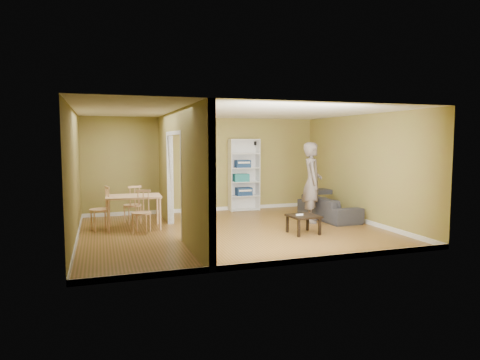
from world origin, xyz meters
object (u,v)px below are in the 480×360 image
at_px(chair_far, 132,204).
at_px(dining_table, 134,199).
at_px(chair_near, 141,212).
at_px(person, 312,176).
at_px(bookshelf, 243,175).
at_px(chair_left, 100,208).
at_px(sofa, 329,204).
at_px(coffee_table, 303,218).

bearing_deg(chair_far, dining_table, 71.37).
xyz_separation_m(dining_table, chair_near, (0.12, -0.53, -0.21)).
distance_m(person, chair_near, 4.11).
height_order(bookshelf, chair_left, bookshelf).
bearing_deg(sofa, coffee_table, 132.61).
bearing_deg(bookshelf, person, -65.84).
height_order(person, chair_far, person).
relative_size(person, chair_left, 2.34).
relative_size(person, bookshelf, 1.12).
bearing_deg(coffee_table, chair_near, 160.63).
bearing_deg(chair_far, coffee_table, 127.99).
xyz_separation_m(coffee_table, chair_far, (-3.37, 2.33, 0.12)).
bearing_deg(chair_near, person, 21.63).
height_order(sofa, person, person).
xyz_separation_m(sofa, person, (-0.61, -0.25, 0.76)).
relative_size(sofa, person, 0.86).
distance_m(bookshelf, chair_left, 4.25).
height_order(sofa, coffee_table, sofa).
bearing_deg(bookshelf, chair_near, -144.25).
relative_size(sofa, coffee_table, 3.27).
relative_size(sofa, chair_near, 2.13).
xyz_separation_m(person, chair_far, (-4.15, 1.22, -0.68)).
relative_size(bookshelf, chair_far, 2.20).
bearing_deg(bookshelf, sofa, -51.03).
bearing_deg(chair_far, bookshelf, -179.52).
height_order(sofa, dining_table, dining_table).
height_order(sofa, chair_near, chair_near).
height_order(chair_left, chair_far, chair_left).
relative_size(dining_table, chair_far, 1.30).
height_order(chair_near, chair_far, same).
distance_m(chair_left, chair_near, 1.02).
distance_m(sofa, coffee_table, 1.94).
xyz_separation_m(person, chair_left, (-4.90, 0.61, -0.65)).
xyz_separation_m(sofa, chair_near, (-4.66, -0.21, 0.09)).
bearing_deg(bookshelf, chair_far, -162.12).
bearing_deg(dining_table, chair_near, -77.69).
height_order(coffee_table, chair_left, chair_left).
bearing_deg(dining_table, sofa, -3.90).
distance_m(coffee_table, chair_near, 3.47).
bearing_deg(person, chair_far, 95.70).
bearing_deg(chair_left, person, 69.35).
xyz_separation_m(person, chair_near, (-4.05, 0.04, -0.68)).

